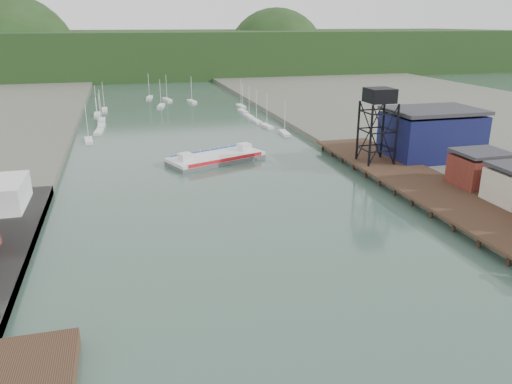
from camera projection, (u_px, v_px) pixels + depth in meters
ground at (331, 357)px, 49.14m from camera, size 600.00×600.00×0.00m
east_pier at (415, 179)px, 98.72m from camera, size 14.00×70.00×2.45m
lift_tower at (379, 100)px, 105.67m from camera, size 6.50×6.50×16.00m
blue_shed at (431, 134)px, 113.95m from camera, size 20.50×14.50×11.30m
marina_sailboats at (176, 115)px, 175.61m from camera, size 57.71×92.65×0.90m
distant_hills at (140, 56)px, 320.25m from camera, size 500.00×120.00×80.00m
chain_ferry at (216, 158)px, 117.72m from camera, size 24.28×16.57×3.25m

